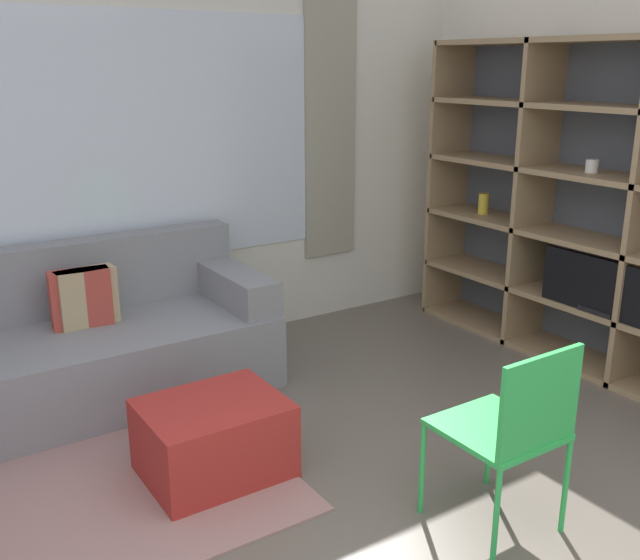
{
  "coord_description": "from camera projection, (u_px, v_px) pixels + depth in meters",
  "views": [
    {
      "loc": [
        -1.32,
        -1.09,
        1.93
      ],
      "look_at": [
        0.63,
        1.87,
        0.85
      ],
      "focal_mm": 40.0,
      "sensor_mm": 36.0,
      "label": 1
    }
  ],
  "objects": [
    {
      "name": "wall_right",
      "position": [
        621.0,
        157.0,
        4.57
      ],
      "size": [
        0.07,
        4.6,
        2.7
      ],
      "primitive_type": "cube",
      "color": "silver",
      "rests_on": "ground_plane"
    },
    {
      "name": "shelving_unit",
      "position": [
        591.0,
        209.0,
        4.58
      ],
      "size": [
        0.42,
        2.59,
        2.09
      ],
      "color": "#515660",
      "rests_on": "ground_plane"
    },
    {
      "name": "folding_chair",
      "position": [
        513.0,
        424.0,
        2.91
      ],
      "size": [
        0.44,
        0.46,
        0.86
      ],
      "rotation": [
        0.0,
        0.0,
        3.14
      ],
      "color": "green",
      "rests_on": "ground_plane"
    },
    {
      "name": "wall_back",
      "position": [
        101.0,
        158.0,
        4.47
      ],
      "size": [
        6.79,
        0.11,
        2.7
      ],
      "color": "silver",
      "rests_on": "ground_plane"
    },
    {
      "name": "ottoman",
      "position": [
        214.0,
        439.0,
        3.44
      ],
      "size": [
        0.66,
        0.53,
        0.38
      ],
      "color": "#A82823",
      "rests_on": "ground_plane"
    },
    {
      "name": "couch_main",
      "position": [
        93.0,
        345.0,
        4.22
      ],
      "size": [
        2.05,
        0.92,
        0.9
      ],
      "color": "gray",
      "rests_on": "ground_plane"
    }
  ]
}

